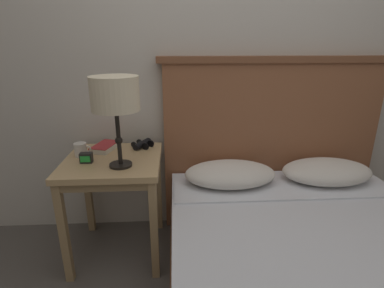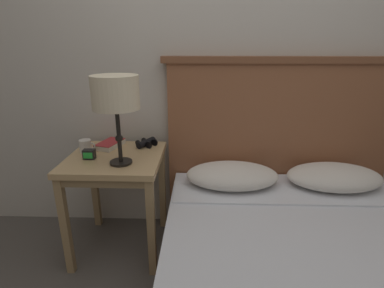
% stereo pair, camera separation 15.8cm
% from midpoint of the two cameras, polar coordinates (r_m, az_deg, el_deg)
% --- Properties ---
extents(wall_back, '(8.00, 0.06, 2.60)m').
position_cam_midpoint_polar(wall_back, '(2.12, 8.36, 17.28)').
color(wall_back, beige).
rests_on(wall_back, ground_plane).
extents(nightstand, '(0.58, 0.58, 0.67)m').
position_cam_midpoint_polar(nightstand, '(1.95, -12.01, -4.69)').
color(nightstand, tan).
rests_on(nightstand, ground_plane).
extents(bed, '(1.62, 1.84, 1.26)m').
position_cam_midpoint_polar(bed, '(1.75, 23.66, -20.86)').
color(bed, brown).
rests_on(bed, ground_plane).
extents(table_lamp, '(0.26, 0.26, 0.51)m').
position_cam_midpoint_polar(table_lamp, '(1.68, -11.77, 9.17)').
color(table_lamp, black).
rests_on(table_lamp, nightstand).
extents(book_on_nightstand, '(0.17, 0.23, 0.04)m').
position_cam_midpoint_polar(book_on_nightstand, '(2.09, -13.33, -0.08)').
color(book_on_nightstand, silver).
rests_on(book_on_nightstand, nightstand).
extents(binoculars_pair, '(0.16, 0.16, 0.05)m').
position_cam_midpoint_polar(binoculars_pair, '(2.06, -6.54, 0.23)').
color(binoculars_pair, black).
rests_on(binoculars_pair, nightstand).
extents(coffee_mug, '(0.10, 0.08, 0.08)m').
position_cam_midpoint_polar(coffee_mug, '(2.01, -17.50, -0.45)').
color(coffee_mug, silver).
rests_on(coffee_mug, nightstand).
extents(alarm_clock, '(0.07, 0.05, 0.06)m').
position_cam_midpoint_polar(alarm_clock, '(1.90, -16.78, -1.92)').
color(alarm_clock, black).
rests_on(alarm_clock, nightstand).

